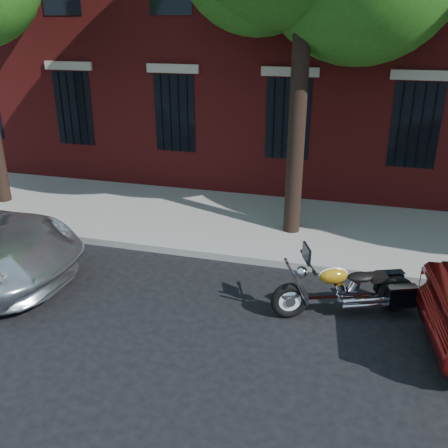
# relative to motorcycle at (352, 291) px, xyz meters

# --- Properties ---
(ground) EXTENTS (120.00, 120.00, 0.00)m
(ground) POSITION_rel_motorcycle_xyz_m (-1.90, 0.00, -0.43)
(ground) COLOR black
(ground) RESTS_ON ground
(curb) EXTENTS (40.00, 0.16, 0.15)m
(curb) POSITION_rel_motorcycle_xyz_m (-1.90, 1.38, -0.36)
(curb) COLOR gray
(curb) RESTS_ON ground
(sidewalk) EXTENTS (40.00, 3.60, 0.15)m
(sidewalk) POSITION_rel_motorcycle_xyz_m (-1.90, 3.26, -0.36)
(sidewalk) COLOR gray
(sidewalk) RESTS_ON ground
(motorcycle) EXTENTS (2.49, 1.29, 1.28)m
(motorcycle) POSITION_rel_motorcycle_xyz_m (0.00, 0.00, 0.00)
(motorcycle) COLOR black
(motorcycle) RESTS_ON ground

